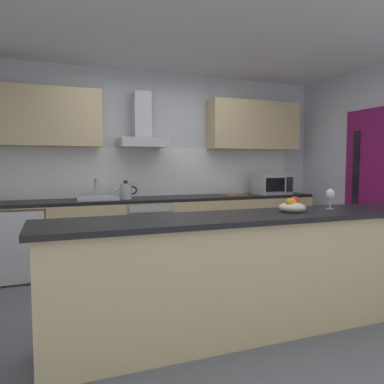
# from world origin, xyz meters

# --- Properties ---
(ground) EXTENTS (5.98, 4.59, 0.02)m
(ground) POSITION_xyz_m (0.00, 0.00, -0.01)
(ground) COLOR slate
(ceiling) EXTENTS (5.98, 4.59, 0.02)m
(ceiling) POSITION_xyz_m (0.00, 0.00, 2.61)
(ceiling) COLOR white
(wall_back) EXTENTS (5.98, 0.12, 2.60)m
(wall_back) POSITION_xyz_m (0.00, 1.86, 1.30)
(wall_back) COLOR silver
(wall_back) RESTS_ON ground
(backsplash_tile) EXTENTS (4.23, 0.02, 0.66)m
(backsplash_tile) POSITION_xyz_m (0.00, 1.78, 1.23)
(backsplash_tile) COLOR white
(counter_back) EXTENTS (4.38, 0.60, 0.90)m
(counter_back) POSITION_xyz_m (0.00, 1.48, 0.45)
(counter_back) COLOR #D1B784
(counter_back) RESTS_ON ground
(counter_island) EXTENTS (3.16, 0.64, 0.95)m
(counter_island) POSITION_xyz_m (0.05, -0.68, 0.48)
(counter_island) COLOR #D1B784
(counter_island) RESTS_ON ground
(upper_cabinets) EXTENTS (4.33, 0.32, 0.70)m
(upper_cabinets) POSITION_xyz_m (0.00, 1.63, 1.91)
(upper_cabinets) COLOR #D1B784
(side_door) EXTENTS (0.08, 0.85, 2.05)m
(side_door) POSITION_xyz_m (2.48, 0.39, 1.03)
(side_door) COLOR #7A1456
(side_door) RESTS_ON ground
(oven) EXTENTS (0.60, 0.62, 0.80)m
(oven) POSITION_xyz_m (-0.24, 1.45, 0.46)
(oven) COLOR slate
(oven) RESTS_ON ground
(refrigerator) EXTENTS (0.58, 0.60, 0.85)m
(refrigerator) POSITION_xyz_m (-1.72, 1.45, 0.43)
(refrigerator) COLOR white
(refrigerator) RESTS_ON ground
(microwave) EXTENTS (0.50, 0.38, 0.30)m
(microwave) POSITION_xyz_m (1.66, 1.42, 1.05)
(microwave) COLOR #B7BABC
(microwave) RESTS_ON counter_back
(sink) EXTENTS (0.50, 0.40, 0.26)m
(sink) POSITION_xyz_m (-0.84, 1.46, 0.93)
(sink) COLOR silver
(sink) RESTS_ON counter_back
(kettle) EXTENTS (0.29, 0.15, 0.24)m
(kettle) POSITION_xyz_m (-0.49, 1.42, 1.01)
(kettle) COLOR #B7BABC
(kettle) RESTS_ON counter_back
(range_hood) EXTENTS (0.62, 0.45, 0.72)m
(range_hood) POSITION_xyz_m (-0.24, 1.58, 1.79)
(range_hood) COLOR #B7BABC
(wine_glass) EXTENTS (0.08, 0.08, 0.18)m
(wine_glass) POSITION_xyz_m (0.93, -0.62, 1.07)
(wine_glass) COLOR silver
(wine_glass) RESTS_ON counter_island
(fruit_bowl) EXTENTS (0.22, 0.22, 0.13)m
(fruit_bowl) POSITION_xyz_m (0.50, -0.67, 0.99)
(fruit_bowl) COLOR beige
(fruit_bowl) RESTS_ON counter_island
(chopping_board) EXTENTS (0.35, 0.24, 0.02)m
(chopping_board) POSITION_xyz_m (1.04, 1.43, 0.91)
(chopping_board) COLOR #9E7247
(chopping_board) RESTS_ON counter_back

